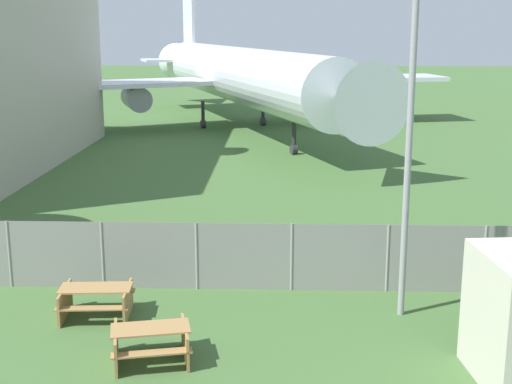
{
  "coord_description": "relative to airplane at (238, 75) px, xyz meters",
  "views": [
    {
      "loc": [
        -0.31,
        -7.51,
        6.95
      ],
      "look_at": [
        -1.06,
        13.61,
        2.0
      ],
      "focal_mm": 50.0,
      "sensor_mm": 36.0,
      "label": 1
    }
  ],
  "objects": [
    {
      "name": "perimeter_fence",
      "position": [
        3.27,
        -30.6,
        -2.74
      ],
      "size": [
        56.07,
        0.07,
        1.85
      ],
      "color": "gray",
      "rests_on": "ground"
    },
    {
      "name": "airplane",
      "position": [
        0.0,
        0.0,
        0.0
      ],
      "size": [
        30.94,
        37.97,
        11.03
      ],
      "rotation": [
        0.0,
        0.0,
        -1.21
      ],
      "color": "white",
      "rests_on": "ground"
    },
    {
      "name": "picnic_bench_near_cabin",
      "position": [
        -1.51,
        -32.56,
        -3.19
      ],
      "size": [
        1.82,
        1.52,
        0.76
      ],
      "rotation": [
        0.0,
        0.0,
        0.07
      ],
      "color": "#A37A47",
      "rests_on": "ground"
    },
    {
      "name": "picnic_bench_open_grass",
      "position": [
        0.24,
        -34.87,
        -3.19
      ],
      "size": [
        1.91,
        1.72,
        0.76
      ],
      "rotation": [
        0.0,
        0.0,
        0.22
      ],
      "color": "#A37A47",
      "rests_on": "ground"
    },
    {
      "name": "light_mast",
      "position": [
        5.95,
        -32.15,
        1.39
      ],
      "size": [
        0.44,
        0.44,
        8.34
      ],
      "color": "#99999E",
      "rests_on": "ground"
    }
  ]
}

